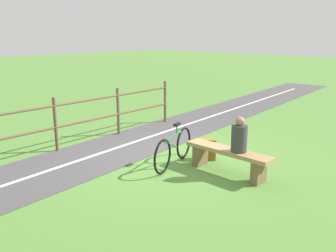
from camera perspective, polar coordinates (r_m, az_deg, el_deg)
name	(u,v)px	position (r m, az deg, el deg)	size (l,w,h in m)	color
ground_plane	(170,155)	(8.45, 0.27, -4.53)	(80.00, 80.00, 0.00)	#548438
bench	(228,156)	(7.35, 9.31, -4.71)	(1.88, 0.42, 0.51)	#A88456
person_seated	(239,137)	(7.09, 11.05, -1.67)	(0.31, 0.31, 0.69)	#38383D
bicycle	(174,148)	(7.69, 0.90, -3.52)	(0.55, 1.69, 0.89)	black
backpack	(209,149)	(8.16, 6.41, -3.62)	(0.37, 0.34, 0.47)	olive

